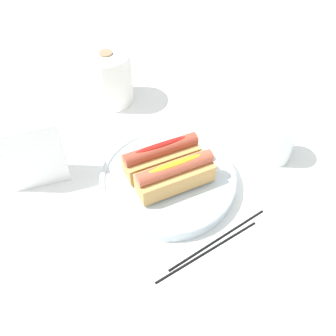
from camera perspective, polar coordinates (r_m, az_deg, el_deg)
ground_plane at (r=0.76m, az=-1.08°, el=-4.14°), size 2.40×2.40×0.00m
serving_bowl at (r=0.77m, az=-0.00°, el=-1.68°), size 0.27×0.27×0.03m
hotdog_front at (r=0.72m, az=1.06°, el=-1.02°), size 0.15×0.06×0.06m
hotdog_back at (r=0.75m, az=-1.02°, el=1.77°), size 0.15×0.06×0.06m
water_glass at (r=0.84m, az=15.92°, el=3.58°), size 0.07×0.07×0.09m
paper_towel_roll at (r=0.95m, az=-8.75°, el=13.15°), size 0.11×0.11×0.13m
napkin_box at (r=0.78m, az=-19.35°, el=2.13°), size 0.12×0.06×0.15m
chopstick_near at (r=0.71m, az=7.51°, el=-10.40°), size 0.22×0.03×0.01m
chopstick_far at (r=0.70m, az=5.96°, el=-12.18°), size 0.22×0.02×0.01m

